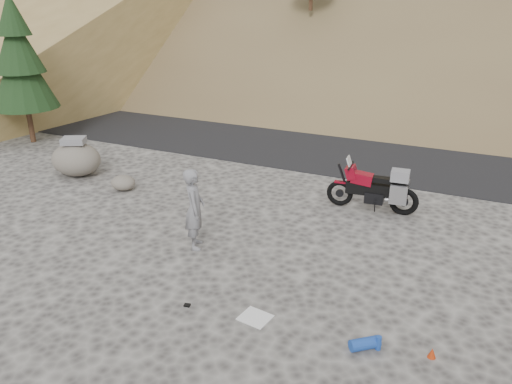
# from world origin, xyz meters

# --- Properties ---
(ground) EXTENTS (140.00, 140.00, 0.00)m
(ground) POSITION_xyz_m (0.00, 0.00, 0.00)
(ground) COLOR #403C3B
(ground) RESTS_ON ground
(road) EXTENTS (120.00, 7.00, 0.05)m
(road) POSITION_xyz_m (0.00, 9.00, 0.00)
(road) COLOR black
(road) RESTS_ON ground
(conifer_verge) EXTENTS (2.20, 2.20, 5.04)m
(conifer_verge) POSITION_xyz_m (-11.00, 4.50, 2.89)
(conifer_verge) COLOR #382114
(conifer_verge) RESTS_ON ground
(motorcycle) EXTENTS (2.25, 0.74, 1.33)m
(motorcycle) POSITION_xyz_m (1.42, 3.67, 0.57)
(motorcycle) COLOR black
(motorcycle) RESTS_ON ground
(man) EXTENTS (0.67, 0.76, 1.75)m
(man) POSITION_xyz_m (-1.63, 0.23, 0.00)
(man) COLOR gray
(man) RESTS_ON ground
(boulder) EXTENTS (1.75, 1.59, 1.14)m
(boulder) POSITION_xyz_m (-7.08, 2.54, 0.50)
(boulder) COLOR #615A53
(boulder) RESTS_ON ground
(small_rock) EXTENTS (0.75, 0.69, 0.40)m
(small_rock) POSITION_xyz_m (-5.11, 2.16, 0.20)
(small_rock) COLOR #615A53
(small_rock) RESTS_ON ground
(gear_white_cloth) EXTENTS (0.55, 0.51, 0.02)m
(gear_white_cloth) POSITION_xyz_m (0.56, -1.52, 0.01)
(gear_white_cloth) COLOR white
(gear_white_cloth) RESTS_ON ground
(gear_blue_mat) EXTENTS (0.48, 0.44, 0.19)m
(gear_blue_mat) POSITION_xyz_m (2.40, -1.51, 0.09)
(gear_blue_mat) COLOR #1B43A3
(gear_blue_mat) RESTS_ON ground
(gear_bottle) EXTENTS (0.11, 0.11, 0.24)m
(gear_bottle) POSITION_xyz_m (2.59, -1.44, 0.12)
(gear_bottle) COLOR #1B43A3
(gear_bottle) RESTS_ON ground
(gear_funnel) EXTENTS (0.16, 0.16, 0.16)m
(gear_funnel) POSITION_xyz_m (3.36, -1.28, 0.08)
(gear_funnel) COLOR #B62F0C
(gear_funnel) RESTS_ON ground
(gear_glove_b) EXTENTS (0.12, 0.10, 0.03)m
(gear_glove_b) POSITION_xyz_m (-0.65, -1.71, 0.02)
(gear_glove_b) COLOR black
(gear_glove_b) RESTS_ON ground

